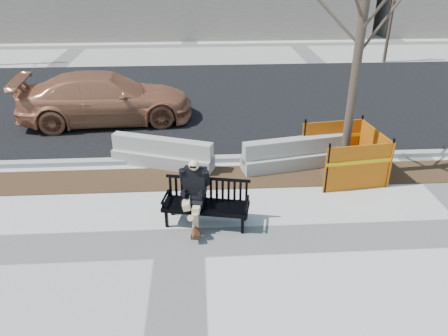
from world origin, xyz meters
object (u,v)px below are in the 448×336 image
at_px(sedan, 109,121).
at_px(jersey_barrier_right, 295,167).
at_px(jersey_barrier_left, 163,165).
at_px(seated_man, 195,221).
at_px(tree_fence, 342,174).
at_px(bench, 206,223).

distance_m(sedan, jersey_barrier_right, 6.47).
height_order(sedan, jersey_barrier_left, sedan).
distance_m(seated_man, tree_fence, 4.11).
distance_m(seated_man, jersey_barrier_right, 3.50).
height_order(tree_fence, jersey_barrier_right, tree_fence).
bearing_deg(bench, jersey_barrier_right, 57.80).
bearing_deg(tree_fence, sedan, 147.40).
bearing_deg(bench, sedan, 127.90).
bearing_deg(jersey_barrier_right, jersey_barrier_left, 163.92).
height_order(bench, jersey_barrier_left, bench).
bearing_deg(jersey_barrier_left, bench, -48.84).
height_order(seated_man, tree_fence, tree_fence).
relative_size(seated_man, jersey_barrier_right, 0.49).
distance_m(tree_fence, jersey_barrier_left, 4.54).
bearing_deg(jersey_barrier_left, tree_fence, 10.33).
relative_size(bench, jersey_barrier_left, 0.66).
distance_m(bench, tree_fence, 3.95).
xyz_separation_m(seated_man, jersey_barrier_left, (-0.82, 2.64, 0.00)).
height_order(seated_man, jersey_barrier_right, seated_man).
height_order(bench, jersey_barrier_right, bench).
xyz_separation_m(jersey_barrier_left, jersey_barrier_right, (3.40, -0.28, 0.00)).
bearing_deg(sedan, tree_fence, -128.03).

